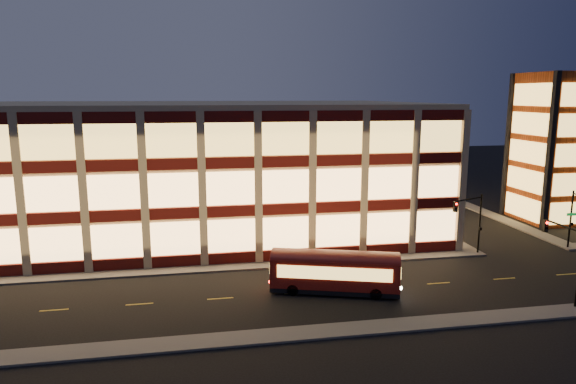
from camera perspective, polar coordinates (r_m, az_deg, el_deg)
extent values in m
plane|color=black|center=(46.24, -5.42, -8.73)|extent=(200.00, 200.00, 0.00)
cube|color=#514F4C|center=(47.03, -9.21, -8.39)|extent=(54.00, 2.00, 0.15)
cube|color=#514F4C|center=(67.79, 13.02, -2.57)|extent=(2.00, 30.00, 0.15)
cube|color=#514F4C|center=(72.80, 21.00, -2.10)|extent=(2.00, 30.00, 0.15)
cube|color=#514F4C|center=(34.28, -3.44, -15.80)|extent=(100.00, 2.00, 0.15)
cube|color=tan|center=(61.04, -9.75, 2.71)|extent=(50.00, 30.00, 14.00)
cube|color=tan|center=(60.47, -9.97, 9.53)|extent=(50.40, 30.40, 0.50)
cube|color=#470C0A|center=(47.68, -9.26, -7.39)|extent=(50.10, 0.25, 1.00)
cube|color=#FFBC6B|center=(47.09, -9.33, -4.96)|extent=(49.00, 0.20, 3.00)
cube|color=#470C0A|center=(67.32, 12.35, -2.14)|extent=(0.25, 30.10, 1.00)
cube|color=#FFBC6B|center=(66.88, 12.40, -0.38)|extent=(0.20, 29.00, 3.00)
cube|color=#470C0A|center=(46.50, -9.42, -2.23)|extent=(50.10, 0.25, 1.00)
cube|color=#FFBC6B|center=(46.10, -9.50, 0.32)|extent=(49.00, 0.20, 3.00)
cube|color=#470C0A|center=(66.49, 12.50, 1.56)|extent=(0.25, 30.10, 1.00)
cube|color=#FFBC6B|center=(66.19, 12.56, 3.36)|extent=(0.20, 29.00, 3.00)
cube|color=#470C0A|center=(45.73, -9.59, 3.15)|extent=(50.10, 0.25, 1.00)
cube|color=#FFBC6B|center=(45.52, -9.67, 5.77)|extent=(49.00, 0.20, 3.00)
cube|color=#470C0A|center=(65.95, 12.65, 5.34)|extent=(0.25, 30.10, 1.00)
cube|color=#FFBC6B|center=(65.79, 12.71, 7.16)|extent=(0.20, 29.00, 3.00)
cube|color=#8C3814|center=(70.81, 27.75, 4.35)|extent=(8.00, 8.00, 18.00)
cube|color=black|center=(65.22, 27.12, 3.96)|extent=(0.60, 0.60, 18.00)
cube|color=black|center=(71.70, 23.26, 4.78)|extent=(0.60, 0.60, 18.00)
cube|color=black|center=(76.40, 28.29, 4.69)|extent=(0.60, 0.60, 18.00)
cube|color=#FFC459|center=(68.71, 29.30, -2.04)|extent=(6.60, 0.16, 2.60)
cube|color=#FFC459|center=(69.42, 24.57, -1.51)|extent=(0.16, 6.60, 2.60)
cube|color=#FFC459|center=(68.83, 24.80, 1.25)|extent=(0.16, 6.60, 2.60)
cube|color=#FFC459|center=(68.41, 25.02, 4.06)|extent=(0.16, 6.60, 2.60)
cube|color=#FFC459|center=(68.16, 25.25, 6.90)|extent=(0.16, 6.60, 2.60)
cube|color=#FFC459|center=(68.07, 25.48, 9.75)|extent=(0.16, 6.60, 2.60)
cylinder|color=black|center=(53.33, 20.51, -3.37)|extent=(0.18, 0.18, 6.00)
cylinder|color=black|center=(51.26, 19.45, -0.76)|extent=(3.56, 1.63, 0.14)
cube|color=black|center=(49.87, 18.10, -1.57)|extent=(0.32, 0.32, 0.95)
sphere|color=#FF0C05|center=(49.65, 18.21, -1.27)|extent=(0.20, 0.20, 0.20)
cube|color=black|center=(53.26, 20.59, -3.84)|extent=(0.25, 0.18, 0.28)
cylinder|color=black|center=(59.04, 28.89, -2.72)|extent=(0.18, 0.18, 6.00)
cube|color=black|center=(58.97, 28.98, -3.14)|extent=(0.25, 0.18, 0.28)
cube|color=#0C7226|center=(58.80, 29.04, -2.18)|extent=(1.20, 0.06, 0.28)
cylinder|color=black|center=(43.73, 28.29, -3.36)|extent=(0.14, 4.00, 0.14)
cube|color=black|center=(45.37, 26.67, -3.39)|extent=(0.32, 0.32, 0.95)
sphere|color=#FF0C05|center=(45.16, 26.84, -3.07)|extent=(0.20, 0.20, 0.20)
cube|color=maroon|center=(40.99, 5.21, -8.80)|extent=(10.27, 5.44, 2.30)
cube|color=black|center=(41.46, 5.18, -10.56)|extent=(10.27, 5.44, 0.35)
cylinder|color=black|center=(40.63, 0.53, -10.82)|extent=(0.95, 0.56, 0.90)
cylinder|color=black|center=(42.67, 0.89, -9.74)|extent=(0.95, 0.56, 0.90)
cylinder|color=black|center=(40.41, 9.73, -11.10)|extent=(0.95, 0.56, 0.90)
cylinder|color=black|center=(42.46, 9.62, -10.00)|extent=(0.95, 0.56, 0.90)
cube|color=#FFC459|center=(39.68, 5.14, -9.01)|extent=(8.38, 2.75, 1.00)
cube|color=#FFC459|center=(42.10, 5.29, -7.84)|extent=(8.38, 2.75, 1.00)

